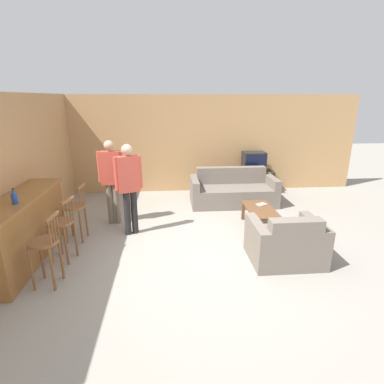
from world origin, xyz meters
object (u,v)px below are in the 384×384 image
object	(u,v)px
tv	(254,162)
person_by_counter	(129,184)
bottle	(14,197)
book_on_table	(262,204)
bar_chair_mid	(62,227)
couch_far	(233,192)
person_by_window	(111,177)
bar_chair_near	(45,247)
bar_chair_far	(75,210)
tv_unit	(252,182)
armchair_near	(286,243)
coffee_table	(260,212)

from	to	relation	value
tv	person_by_counter	world-z (taller)	person_by_counter
bottle	book_on_table	bearing A→B (deg)	19.36
tv	bottle	distance (m)	5.72
bar_chair_mid	book_on_table	size ratio (longest dim) A/B	4.35
couch_far	person_by_window	world-z (taller)	person_by_window
bar_chair_near	couch_far	world-z (taller)	bar_chair_near
bar_chair_mid	bar_chair_far	size ratio (longest dim) A/B	1.00
tv_unit	bar_chair_far	bearing A→B (deg)	-147.24
book_on_table	armchair_near	bearing A→B (deg)	-92.18
tv_unit	couch_far	bearing A→B (deg)	-131.07
armchair_near	coffee_table	size ratio (longest dim) A/B	1.07
coffee_table	tv_unit	world-z (taller)	tv_unit
tv	coffee_table	bearing A→B (deg)	-101.90
armchair_near	book_on_table	distance (m)	1.49
bar_chair_far	couch_far	xyz separation A→B (m)	(3.26, 1.73, -0.27)
couch_far	person_by_window	bearing A→B (deg)	-159.86
armchair_near	book_on_table	size ratio (longest dim) A/B	4.59
bar_chair_mid	tv	world-z (taller)	tv
bar_chair_near	person_by_counter	bearing A→B (deg)	58.82
tv	armchair_near	bearing A→B (deg)	-97.34
bottle	person_by_counter	size ratio (longest dim) A/B	0.13
bar_chair_mid	coffee_table	bearing A→B (deg)	15.23
armchair_near	tv_unit	xyz separation A→B (m)	(0.47, 3.61, 0.00)
tv	person_by_window	world-z (taller)	person_by_window
armchair_near	person_by_counter	world-z (taller)	person_by_counter
book_on_table	bottle	bearing A→B (deg)	-160.64
tv_unit	tv	distance (m)	0.57
bar_chair_near	book_on_table	xyz separation A→B (m)	(3.57, 1.83, -0.15)
armchair_near	bottle	xyz separation A→B (m)	(-4.01, 0.06, 0.86)
bar_chair_mid	coffee_table	xyz separation A→B (m)	(3.49, 0.95, -0.22)
couch_far	tv	world-z (taller)	tv
bar_chair_near	book_on_table	distance (m)	4.02
bar_chair_mid	tv	xyz separation A→B (m)	(3.98, 3.28, 0.30)
bar_chair_far	book_on_table	bearing A→B (deg)	6.91
bar_chair_near	bottle	xyz separation A→B (m)	(-0.49, 0.41, 0.60)
bottle	bar_chair_near	bearing A→B (deg)	-39.74
tv	bottle	bearing A→B (deg)	-141.53
tv_unit	person_by_window	distance (m)	3.95
bar_chair_far	bottle	bearing A→B (deg)	-116.23
tv	book_on_table	bearing A→B (deg)	-100.88
bar_chair_far	bottle	distance (m)	1.26
tv	bar_chair_far	bearing A→B (deg)	-147.27
person_by_counter	bar_chair_far	bearing A→B (deg)	-169.16
tv_unit	bar_chair_near	bearing A→B (deg)	-135.13
bar_chair_near	book_on_table	bearing A→B (deg)	27.18
bar_chair_mid	coffee_table	world-z (taller)	bar_chair_mid
armchair_near	tv	size ratio (longest dim) A/B	1.88
bar_chair_far	bar_chair_mid	bearing A→B (deg)	-90.03
bar_chair_near	coffee_table	xyz separation A→B (m)	(3.49, 1.63, -0.22)
tv	person_by_counter	size ratio (longest dim) A/B	0.34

